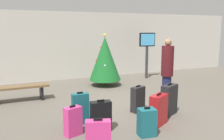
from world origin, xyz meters
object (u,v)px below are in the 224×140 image
object	(u,v)px
flight_info_kiosk	(147,48)
suitcase_0	(159,110)
suitcase_7	(169,100)
suitcase_2	(98,140)
suitcase_6	(147,122)
suitcase_4	(138,99)
suitcase_1	(73,121)
traveller_0	(167,70)
suitcase_5	(101,116)
waiting_bench	(19,90)
holiday_tree	(105,59)
suitcase_3	(80,109)

from	to	relation	value
flight_info_kiosk	suitcase_0	world-z (taller)	flight_info_kiosk
suitcase_7	suitcase_2	bearing A→B (deg)	-151.73
suitcase_6	flight_info_kiosk	bearing A→B (deg)	58.05
suitcase_0	suitcase_7	bearing A→B (deg)	35.17
flight_info_kiosk	suitcase_4	bearing A→B (deg)	-124.94
suitcase_6	suitcase_2	bearing A→B (deg)	-159.15
flight_info_kiosk	suitcase_0	size ratio (longest dim) A/B	2.69
suitcase_7	suitcase_0	bearing A→B (deg)	-144.83
suitcase_2	suitcase_0	bearing A→B (deg)	25.62
suitcase_1	traveller_0	bearing A→B (deg)	18.75
suitcase_4	suitcase_2	bearing A→B (deg)	-134.74
suitcase_5	suitcase_6	xyz separation A→B (m)	(0.77, -0.61, -0.04)
suitcase_2	suitcase_5	size ratio (longest dim) A/B	1.06
flight_info_kiosk	waiting_bench	world-z (taller)	flight_info_kiosk
holiday_tree	suitcase_6	distance (m)	4.61
suitcase_5	suitcase_6	bearing A→B (deg)	-38.58
suitcase_3	suitcase_6	size ratio (longest dim) A/B	1.25
holiday_tree	waiting_bench	bearing A→B (deg)	-164.24
waiting_bench	suitcase_4	distance (m)	3.57
traveller_0	suitcase_7	bearing A→B (deg)	-122.58
flight_info_kiosk	suitcase_6	distance (m)	5.99
waiting_bench	suitcase_1	size ratio (longest dim) A/B	2.71
holiday_tree	suitcase_2	world-z (taller)	holiday_tree
suitcase_3	suitcase_7	distance (m)	2.26
holiday_tree	suitcase_6	world-z (taller)	holiday_tree
holiday_tree	traveller_0	bearing A→B (deg)	-73.95
traveller_0	suitcase_4	distance (m)	1.36
flight_info_kiosk	suitcase_5	bearing A→B (deg)	-131.50
flight_info_kiosk	suitcase_4	xyz separation A→B (m)	(-2.55, -3.65, -1.01)
suitcase_5	suitcase_7	world-z (taller)	suitcase_7
holiday_tree	suitcase_1	size ratio (longest dim) A/B	3.10
suitcase_1	suitcase_2	distance (m)	1.10
flight_info_kiosk	suitcase_6	bearing A→B (deg)	-121.95
suitcase_1	suitcase_6	world-z (taller)	suitcase_1
holiday_tree	suitcase_4	world-z (taller)	holiday_tree
waiting_bench	suitcase_1	bearing A→B (deg)	-73.61
holiday_tree	waiting_bench	size ratio (longest dim) A/B	1.14
flight_info_kiosk	suitcase_3	world-z (taller)	flight_info_kiosk
suitcase_1	suitcase_4	distance (m)	2.08
holiday_tree	flight_info_kiosk	size ratio (longest dim) A/B	1.00
suitcase_1	suitcase_3	distance (m)	0.61
suitcase_1	suitcase_6	xyz separation A→B (m)	(1.37, -0.62, -0.02)
suitcase_2	suitcase_6	bearing A→B (deg)	20.85
suitcase_6	suitcase_3	bearing A→B (deg)	132.73
suitcase_5	holiday_tree	bearing A→B (deg)	66.36
waiting_bench	traveller_0	size ratio (longest dim) A/B	0.92
suitcase_1	waiting_bench	bearing A→B (deg)	106.39
suitcase_1	suitcase_5	distance (m)	0.61
flight_info_kiosk	suitcase_7	bearing A→B (deg)	-114.98
suitcase_4	suitcase_3	bearing A→B (deg)	-172.70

